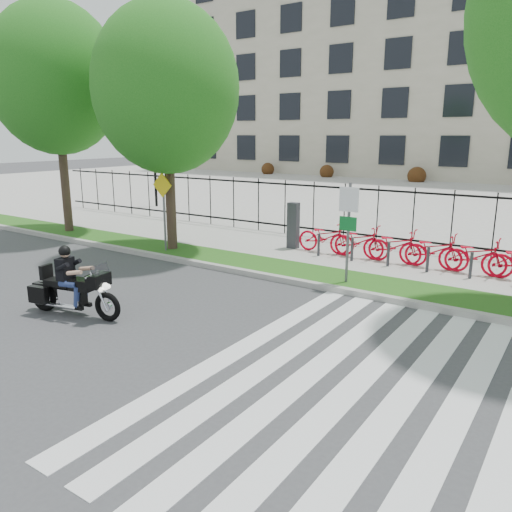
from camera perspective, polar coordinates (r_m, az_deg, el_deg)
The scene contains 14 objects.
ground at distance 10.52m, azimuth -11.74°, elevation -7.70°, with size 120.00×120.00×0.00m, color #3C3C3E.
curb at distance 13.49m, azimuth 0.81°, elevation -2.26°, with size 60.00×0.20×0.15m, color #9A9991.
grass_verge at distance 14.18m, azimuth 2.71°, elevation -1.48°, with size 60.00×1.50×0.15m, color #235916.
sidewalk at distance 16.30m, azimuth 7.33°, elevation 0.44°, with size 60.00×3.50×0.15m, color gray.
plaza at distance 32.72m, azimuth 21.60°, elevation 6.21°, with size 80.00×34.00×0.10m, color gray.
crosswalk_stripes at distance 8.05m, azimuth 13.85°, elevation -14.74°, with size 5.70×8.00×0.01m, color silver, non-canonical shape.
iron_fence at distance 17.65m, azimuth 10.05°, elevation 4.91°, with size 30.00×0.06×2.00m, color black, non-canonical shape.
lamp_post_left at distance 26.78m, azimuth -11.60°, elevation 12.21°, with size 1.06×0.70×4.25m.
street_tree_0 at distance 20.52m, azimuth -21.92°, elevation 18.26°, with size 4.74×4.74×8.33m.
street_tree_1 at distance 16.29m, azimuth -10.24°, elevation 18.30°, with size 4.51×4.51×7.60m.
bike_share_station at distance 14.48m, azimuth 23.57°, elevation 0.06°, with size 11.13×0.87×1.50m.
sign_pole_regulatory at distance 12.50m, azimuth 10.51°, elevation 4.06°, with size 0.50×0.09×2.50m.
sign_pole_warning at distance 16.07m, azimuth -10.53°, elevation 6.18°, with size 0.78×0.09×2.49m.
motorcycle_rider at distance 11.32m, azimuth -20.21°, elevation -3.45°, with size 2.36×0.94×1.84m.
Camera 1 is at (7.15, -6.71, 3.79)m, focal length 35.00 mm.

